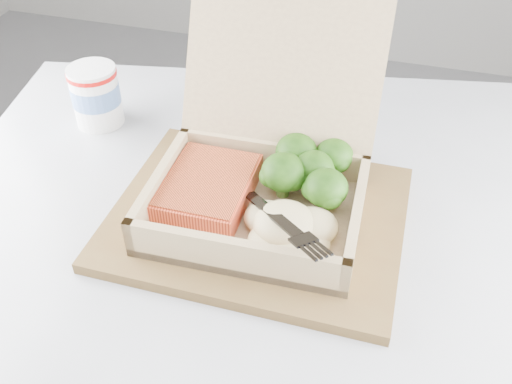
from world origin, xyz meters
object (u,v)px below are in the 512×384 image
(serving_tray, at_px, (258,217))
(paper_cup, at_px, (96,94))
(cafe_table, at_px, (263,353))
(takeout_container, at_px, (265,160))

(serving_tray, height_order, paper_cup, paper_cup)
(cafe_table, height_order, takeout_container, takeout_container)
(serving_tray, distance_m, paper_cup, 0.30)
(paper_cup, bearing_deg, serving_tray, -26.40)
(serving_tray, xyz_separation_m, paper_cup, (-0.27, 0.13, 0.04))
(serving_tray, bearing_deg, paper_cup, 153.60)
(cafe_table, distance_m, takeout_container, 0.26)
(takeout_container, xyz_separation_m, paper_cup, (-0.27, 0.10, -0.02))
(takeout_container, bearing_deg, paper_cup, 157.32)
(takeout_container, bearing_deg, cafe_table, -76.35)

